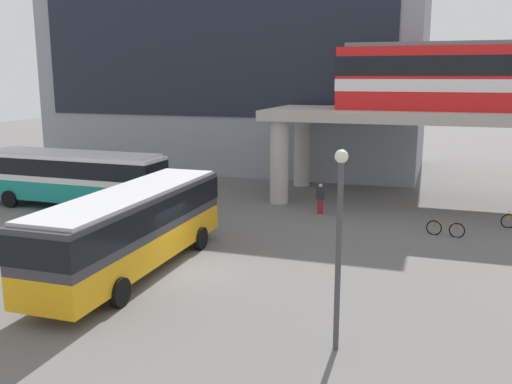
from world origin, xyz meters
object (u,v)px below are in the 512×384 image
Objects in this scene: station_building at (239,65)px; bus_secondary at (73,174)px; bus_main at (133,223)px; bicycle_brown at (445,229)px; pedestrian_walking_across at (320,200)px.

station_building reaches higher than bus_secondary.
station_building is 19.96m from bus_secondary.
bus_main is 14.71m from bicycle_brown.
bicycle_brown is at bearing 38.50° from bus_main.
pedestrian_walking_across is at bearing 67.12° from bus_main.
bus_main reaches higher than pedestrian_walking_across.
station_building is at bearing 101.68° from bus_main.
bicycle_brown is (17.06, -18.09, -8.03)m from station_building.
bus_main is at bearing -78.32° from station_building.
bus_main reaches higher than bicycle_brown.
bus_main is 12.43m from bus_secondary.
bicycle_brown is (20.43, 0.52, -1.63)m from bus_secondary.
pedestrian_walking_across reaches higher than bicycle_brown.
pedestrian_walking_across is at bearing 12.01° from bus_secondary.
bus_main is (5.62, -27.19, -6.40)m from station_building.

